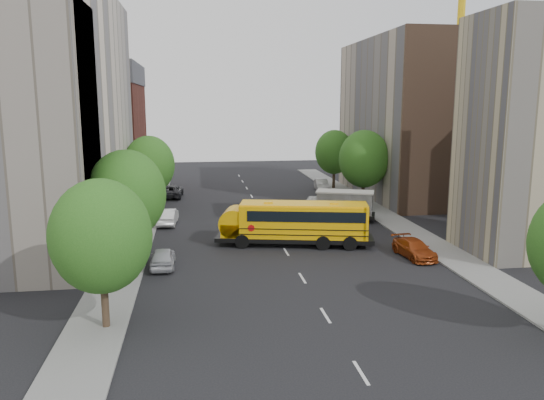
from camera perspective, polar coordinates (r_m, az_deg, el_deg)
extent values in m
plane|color=black|center=(41.27, 1.06, -4.85)|extent=(120.00, 120.00, 0.00)
cube|color=slate|center=(45.85, -14.34, -3.55)|extent=(3.00, 80.00, 0.12)
cube|color=slate|center=(49.00, 13.49, -2.62)|extent=(3.00, 80.00, 0.12)
cube|color=silver|center=(50.88, -0.76, -1.91)|extent=(0.15, 64.00, 0.01)
cube|color=beige|center=(46.73, -22.81, 8.55)|extent=(10.00, 26.00, 20.00)
cube|color=maroon|center=(68.39, -18.06, 6.25)|extent=(10.00, 15.00, 13.00)
cube|color=tan|center=(36.71, -26.68, 5.62)|extent=(10.00, 7.00, 17.00)
cube|color=tan|center=(42.60, 26.99, 6.11)|extent=(10.00, 7.00, 17.00)
cube|color=tan|center=(64.16, 14.32, 8.44)|extent=(10.00, 22.00, 18.00)
cube|color=brown|center=(54.16, 18.79, 7.90)|extent=(10.10, 0.30, 18.00)
cylinder|color=gold|center=(75.89, 19.46, 14.87)|extent=(1.00, 1.00, 35.00)
cylinder|color=#38281C|center=(27.39, -17.52, -10.43)|extent=(0.36, 0.36, 2.70)
ellipsoid|color=#1E5616|center=(26.42, -17.91, -3.72)|extent=(4.80, 4.80, 5.52)
cylinder|color=#38281C|center=(36.79, -15.09, -4.80)|extent=(0.36, 0.36, 2.88)
ellipsoid|color=#1E5616|center=(36.05, -15.36, 0.61)|extent=(5.12, 5.12, 5.89)
cylinder|color=#38281C|center=(54.30, -12.92, 0.12)|extent=(0.36, 0.36, 2.81)
ellipsoid|color=#1E5616|center=(53.81, -13.07, 3.72)|extent=(4.99, 4.99, 5.74)
cylinder|color=#38281C|center=(56.85, 9.75, 0.76)|extent=(0.36, 0.36, 2.95)
ellipsoid|color=#1E5616|center=(56.37, 9.87, 4.38)|extent=(5.25, 5.25, 6.04)
cylinder|color=#38281C|center=(68.24, 6.66, 2.35)|extent=(0.36, 0.36, 2.74)
ellipsoid|color=#1E5616|center=(67.86, 6.72, 5.15)|extent=(4.86, 4.86, 5.59)
cube|color=black|center=(41.14, 2.41, -4.06)|extent=(12.33, 5.25, 0.32)
cube|color=#FFB405|center=(40.80, 3.48, -2.17)|extent=(10.01, 4.70, 2.47)
cube|color=#FFB405|center=(41.42, -4.44, -3.06)|extent=(2.42, 2.83, 1.07)
cube|color=black|center=(40.99, -2.91, -1.34)|extent=(1.05, 2.53, 1.29)
cube|color=#FFB405|center=(40.55, 3.50, -0.44)|extent=(9.97, 4.49, 0.15)
cube|color=black|center=(40.69, 3.79, -1.44)|extent=(9.19, 4.57, 0.81)
cube|color=black|center=(41.00, 3.46, -3.35)|extent=(10.03, 4.76, 0.06)
cube|color=black|center=(40.90, 3.47, -2.76)|extent=(10.03, 4.76, 0.06)
cube|color=#FFB405|center=(41.05, 10.32, -2.25)|extent=(0.73, 2.66, 2.47)
cube|color=#FFB405|center=(40.66, -0.59, -0.24)|extent=(0.77, 0.77, 0.11)
cube|color=#FFB405|center=(40.58, 6.99, -0.34)|extent=(0.77, 0.77, 0.11)
cylinder|color=#FFB405|center=(41.30, -4.45, -2.34)|extent=(2.73, 2.90, 2.25)
cylinder|color=red|center=(39.74, -2.61, -3.07)|extent=(0.53, 0.16, 0.54)
cylinder|color=black|center=(40.20, -3.65, -4.50)|extent=(1.12, 0.55, 1.07)
cylinder|color=black|center=(42.77, -3.17, -3.57)|extent=(1.12, 0.55, 1.07)
cylinder|color=black|center=(39.86, 5.75, -4.66)|extent=(1.12, 0.55, 1.07)
cylinder|color=black|center=(42.46, 5.66, -3.72)|extent=(1.12, 0.55, 1.07)
cylinder|color=black|center=(39.98, 8.84, -4.68)|extent=(1.12, 0.55, 1.07)
cylinder|color=black|center=(42.57, 8.55, -3.74)|extent=(1.12, 0.55, 1.07)
cube|color=black|center=(50.09, 7.23, -1.55)|extent=(6.91, 4.29, 0.33)
cube|color=silver|center=(49.83, 7.89, -0.29)|extent=(5.44, 3.67, 1.97)
cube|color=silver|center=(50.16, 4.51, -0.53)|extent=(2.15, 2.47, 1.31)
cube|color=silver|center=(49.65, 7.92, 0.89)|extent=(5.68, 3.85, 0.13)
cylinder|color=black|center=(49.28, 4.34, -1.80)|extent=(0.96, 0.57, 0.92)
cylinder|color=black|center=(51.40, 4.65, -1.30)|extent=(0.96, 0.57, 0.92)
cylinder|color=black|center=(49.02, 7.38, -1.92)|extent=(0.96, 0.57, 0.92)
cylinder|color=black|center=(51.16, 7.57, -1.41)|extent=(0.96, 0.57, 0.92)
cylinder|color=black|center=(48.91, 10.20, -2.03)|extent=(0.96, 0.57, 0.92)
cylinder|color=black|center=(51.05, 10.27, -1.51)|extent=(0.96, 0.57, 0.92)
imported|color=#B3B4BA|center=(36.38, -11.66, -6.08)|extent=(1.59, 3.95, 1.35)
imported|color=silver|center=(48.87, -11.16, -1.74)|extent=(1.84, 4.57, 1.48)
imported|color=black|center=(62.76, -10.76, 0.95)|extent=(2.77, 5.46, 1.48)
imported|color=#953812|center=(39.20, 15.05, -5.07)|extent=(2.22, 4.56, 1.28)
imported|color=#324257|center=(55.80, 8.62, -0.13)|extent=(2.13, 4.58, 1.52)
imported|color=#969591|center=(66.78, 5.34, 1.62)|extent=(1.91, 4.39, 1.40)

